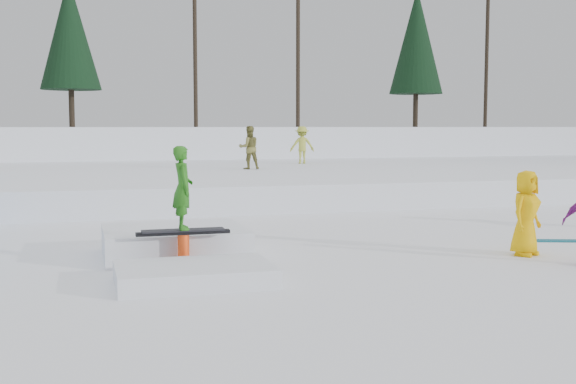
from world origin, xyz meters
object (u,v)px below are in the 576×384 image
object	(u,v)px
walker_ygreen	(302,145)
spectator_yellow	(526,213)
walker_olive	(249,148)
jib_rail_feature	(179,246)

from	to	relation	value
walker_ygreen	spectator_yellow	xyz separation A→B (m)	(-1.29, -18.60, -0.81)
walker_olive	jib_rail_feature	world-z (taller)	walker_olive
jib_rail_feature	walker_ygreen	bearing A→B (deg)	66.32
walker_olive	walker_ygreen	xyz separation A→B (m)	(3.16, 3.38, -0.01)
spectator_yellow	jib_rail_feature	size ratio (longest dim) A/B	0.37
walker_ygreen	spectator_yellow	world-z (taller)	walker_ygreen
walker_olive	walker_ygreen	bearing A→B (deg)	-134.78
walker_ygreen	spectator_yellow	distance (m)	18.66
spectator_yellow	jib_rail_feature	xyz separation A→B (m)	(-6.42, 1.02, -0.50)
walker_ygreen	jib_rail_feature	xyz separation A→B (m)	(-7.71, -17.58, -1.32)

